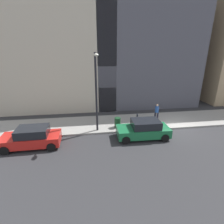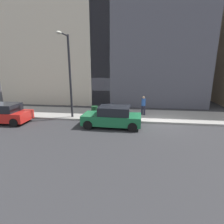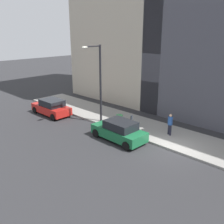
{
  "view_description": "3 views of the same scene",
  "coord_description": "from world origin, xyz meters",
  "px_view_note": "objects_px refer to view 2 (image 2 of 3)",
  "views": [
    {
      "loc": [
        -13.41,
        7.95,
        6.9
      ],
      "look_at": [
        1.91,
        5.76,
        1.26
      ],
      "focal_mm": 28.0,
      "sensor_mm": 36.0,
      "label": 1
    },
    {
      "loc": [
        -13.18,
        2.02,
        4.21
      ],
      "look_at": [
        -0.39,
        3.72,
        0.92
      ],
      "focal_mm": 28.0,
      "sensor_mm": 36.0,
      "label": 2
    },
    {
      "loc": [
        -13.65,
        -7.76,
        7.73
      ],
      "look_at": [
        0.17,
        5.54,
        1.44
      ],
      "focal_mm": 40.0,
      "sensor_mm": 36.0,
      "label": 3
    }
  ],
  "objects_px": {
    "parked_car_red": "(3,114)",
    "trash_bin": "(95,111)",
    "office_tower_right": "(69,19)",
    "streetlamp": "(68,70)",
    "parking_meter": "(113,109)",
    "pedestrian_near_meter": "(143,104)",
    "parked_car_green": "(112,117)",
    "office_block_center": "(148,45)"
  },
  "relations": [
    {
      "from": "trash_bin",
      "to": "pedestrian_near_meter",
      "type": "distance_m",
      "value": 4.31
    },
    {
      "from": "parked_car_red",
      "to": "trash_bin",
      "type": "relative_size",
      "value": 4.69
    },
    {
      "from": "parking_meter",
      "to": "trash_bin",
      "type": "height_order",
      "value": "parking_meter"
    },
    {
      "from": "streetlamp",
      "to": "office_tower_right",
      "type": "height_order",
      "value": "office_tower_right"
    },
    {
      "from": "parked_car_green",
      "to": "office_block_center",
      "type": "bearing_deg",
      "value": -11.88
    },
    {
      "from": "parking_meter",
      "to": "office_block_center",
      "type": "distance_m",
      "value": 13.18
    },
    {
      "from": "parked_car_red",
      "to": "pedestrian_near_meter",
      "type": "distance_m",
      "value": 11.43
    },
    {
      "from": "office_block_center",
      "to": "parked_car_green",
      "type": "bearing_deg",
      "value": 166.71
    },
    {
      "from": "streetlamp",
      "to": "trash_bin",
      "type": "bearing_deg",
      "value": -71.62
    },
    {
      "from": "streetlamp",
      "to": "office_block_center",
      "type": "height_order",
      "value": "office_block_center"
    },
    {
      "from": "pedestrian_near_meter",
      "to": "trash_bin",
      "type": "bearing_deg",
      "value": 46.68
    },
    {
      "from": "pedestrian_near_meter",
      "to": "office_block_center",
      "type": "relative_size",
      "value": 0.12
    },
    {
      "from": "parking_meter",
      "to": "pedestrian_near_meter",
      "type": "bearing_deg",
      "value": -57.22
    },
    {
      "from": "office_block_center",
      "to": "office_tower_right",
      "type": "bearing_deg",
      "value": 88.51
    },
    {
      "from": "parked_car_red",
      "to": "office_tower_right",
      "type": "relative_size",
      "value": 0.2
    },
    {
      "from": "parking_meter",
      "to": "streetlamp",
      "type": "height_order",
      "value": "streetlamp"
    },
    {
      "from": "parked_car_green",
      "to": "pedestrian_near_meter",
      "type": "bearing_deg",
      "value": -35.33
    },
    {
      "from": "parking_meter",
      "to": "office_block_center",
      "type": "xyz_separation_m",
      "value": [
        11.25,
        -3.15,
        6.1
      ]
    },
    {
      "from": "streetlamp",
      "to": "office_tower_right",
      "type": "bearing_deg",
      "value": 18.7
    },
    {
      "from": "pedestrian_near_meter",
      "to": "office_block_center",
      "type": "distance_m",
      "value": 11.39
    },
    {
      "from": "parked_car_red",
      "to": "pedestrian_near_meter",
      "type": "xyz_separation_m",
      "value": [
        3.3,
        -10.94,
        0.35
      ]
    },
    {
      "from": "parked_car_green",
      "to": "parked_car_red",
      "type": "xyz_separation_m",
      "value": [
        -0.17,
        8.61,
        0.0
      ]
    },
    {
      "from": "parking_meter",
      "to": "trash_bin",
      "type": "relative_size",
      "value": 1.5
    },
    {
      "from": "parked_car_red",
      "to": "parked_car_green",
      "type": "bearing_deg",
      "value": -89.41
    },
    {
      "from": "parked_car_green",
      "to": "parked_car_red",
      "type": "bearing_deg",
      "value": 92.57
    },
    {
      "from": "streetlamp",
      "to": "trash_bin",
      "type": "distance_m",
      "value": 3.94
    },
    {
      "from": "parked_car_green",
      "to": "streetlamp",
      "type": "height_order",
      "value": "streetlamp"
    },
    {
      "from": "trash_bin",
      "to": "office_tower_right",
      "type": "distance_m",
      "value": 16.06
    },
    {
      "from": "parked_car_green",
      "to": "streetlamp",
      "type": "distance_m",
      "value": 5.1
    },
    {
      "from": "parking_meter",
      "to": "trash_bin",
      "type": "distance_m",
      "value": 1.77
    },
    {
      "from": "parking_meter",
      "to": "pedestrian_near_meter",
      "type": "distance_m",
      "value": 2.93
    },
    {
      "from": "parked_car_green",
      "to": "office_block_center",
      "type": "xyz_separation_m",
      "value": [
        12.79,
        -3.02,
        6.35
      ]
    },
    {
      "from": "parked_car_red",
      "to": "streetlamp",
      "type": "distance_m",
      "value": 6.14
    },
    {
      "from": "office_block_center",
      "to": "pedestrian_near_meter",
      "type": "bearing_deg",
      "value": 175.93
    },
    {
      "from": "parking_meter",
      "to": "office_block_center",
      "type": "height_order",
      "value": "office_block_center"
    },
    {
      "from": "trash_bin",
      "to": "parking_meter",
      "type": "bearing_deg",
      "value": -105.08
    },
    {
      "from": "parked_car_green",
      "to": "trash_bin",
      "type": "relative_size",
      "value": 4.71
    },
    {
      "from": "parked_car_green",
      "to": "office_tower_right",
      "type": "relative_size",
      "value": 0.2
    },
    {
      "from": "parked_car_red",
      "to": "streetlamp",
      "type": "relative_size",
      "value": 0.65
    },
    {
      "from": "parking_meter",
      "to": "office_tower_right",
      "type": "height_order",
      "value": "office_tower_right"
    },
    {
      "from": "pedestrian_near_meter",
      "to": "office_tower_right",
      "type": "xyz_separation_m",
      "value": [
        9.94,
        9.94,
        9.59
      ]
    },
    {
      "from": "parked_car_green",
      "to": "office_tower_right",
      "type": "distance_m",
      "value": 18.09
    }
  ]
}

